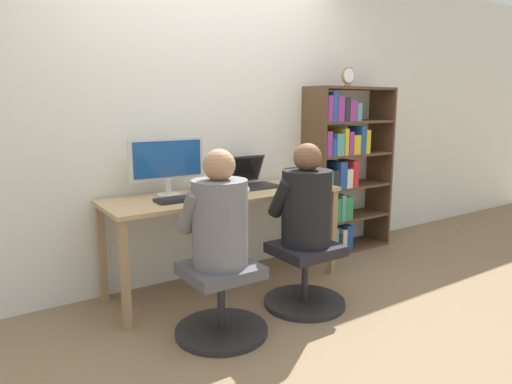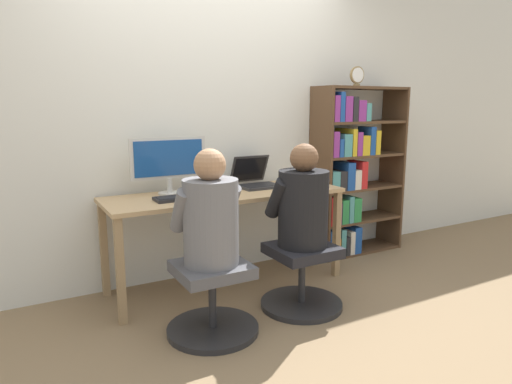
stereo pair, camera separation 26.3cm
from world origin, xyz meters
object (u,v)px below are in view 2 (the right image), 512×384
keyboard (183,197)px  bookshelf (350,172)px  person_at_laptop (303,203)px  desk_clock (357,76)px  office_chair_right (302,277)px  desktop_monitor (169,162)px  office_chair_left (212,299)px  laptop (256,180)px  person_at_monitor (210,216)px

keyboard → bookshelf: bookshelf is taller
person_at_laptop → desk_clock: bearing=33.2°
office_chair_right → bookshelf: (1.04, 0.75, 0.56)m
person_at_laptop → desktop_monitor: bearing=131.9°
office_chair_right → person_at_laptop: person_at_laptop is taller
keyboard → office_chair_left: (-0.04, -0.57, -0.53)m
keyboard → desktop_monitor: bearing=96.3°
office_chair_right → desk_clock: size_ratio=3.44×
person_at_laptop → desk_clock: (1.02, 0.67, 0.89)m
bookshelf → desk_clock: size_ratio=9.33×
laptop → person_at_laptop: (-0.05, -0.72, -0.05)m
desktop_monitor → desk_clock: bearing=-2.8°
keyboard → office_chair_right: 0.99m
office_chair_left → person_at_laptop: (0.69, 0.04, 0.52)m
keyboard → person_at_monitor: person_at_monitor is taller
desktop_monitor → person_at_laptop: desktop_monitor is taller
laptop → person_at_monitor: 1.05m
keyboard → office_chair_right: bearing=-39.6°
office_chair_right → desk_clock: desk_clock is taller
desk_clock → laptop: bearing=176.6°
person_at_monitor → office_chair_left: bearing=-90.0°
office_chair_right → person_at_monitor: (-0.69, -0.03, 0.52)m
office_chair_left → office_chair_right: 0.69m
office_chair_left → bookshelf: 1.98m
laptop → keyboard: laptop is taller
desktop_monitor → person_at_monitor: bearing=-91.2°
person_at_monitor → person_at_laptop: person_at_monitor is taller
office_chair_right → laptop: bearing=86.4°
desktop_monitor → person_at_laptop: 1.03m
desktop_monitor → desk_clock: 1.81m
laptop → person_at_monitor: person_at_monitor is taller
person_at_monitor → desk_clock: bearing=22.3°
office_chair_left → desk_clock: 2.32m
office_chair_right → desk_clock: bearing=33.4°
office_chair_left → person_at_monitor: person_at_monitor is taller
laptop → bookshelf: (1.00, 0.02, -0.01)m
bookshelf → desk_clock: desk_clock is taller
office_chair_right → bookshelf: size_ratio=0.37×
desk_clock → office_chair_left: bearing=-157.6°
desktop_monitor → office_chair_right: 1.26m
laptop → desk_clock: (0.97, -0.06, 0.85)m
laptop → person_at_monitor: bearing=-134.1°
office_chair_right → desk_clock: 1.87m
person_at_laptop → bookshelf: size_ratio=0.45×
desktop_monitor → office_chair_right: desktop_monitor is taller
office_chair_left → desk_clock: desk_clock is taller
office_chair_right → person_at_monitor: bearing=-177.8°
office_chair_left → person_at_monitor: size_ratio=0.82×
desktop_monitor → office_chair_right: bearing=-48.3°
laptop → keyboard: 0.72m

